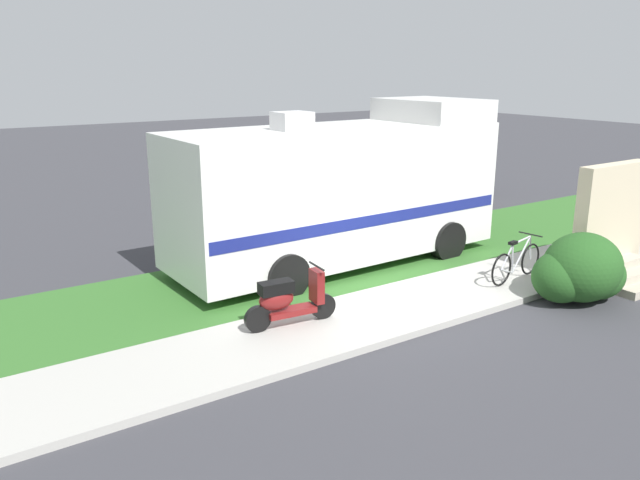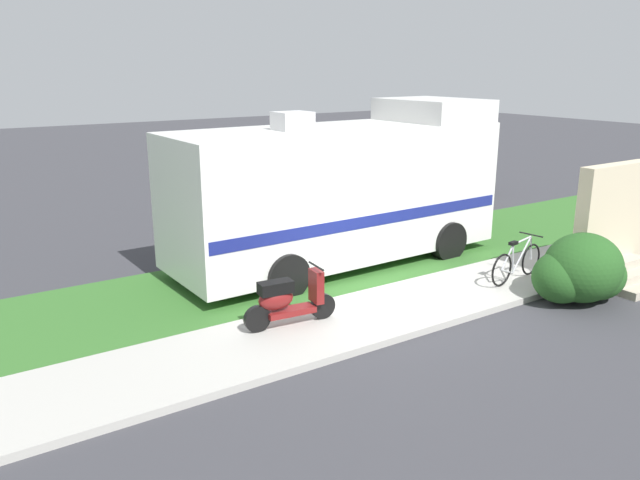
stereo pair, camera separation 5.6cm
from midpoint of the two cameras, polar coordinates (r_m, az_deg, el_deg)
ground_plane at (r=12.16m, az=3.08°, el=-4.88°), size 80.00×80.00×0.00m
sidewalk at (r=11.27m, az=6.76°, el=-6.34°), size 24.00×2.00×0.12m
grass_strip at (r=13.31m, az=-0.80°, el=-2.84°), size 24.00×3.40×0.08m
motorhome_rv at (r=13.51m, az=1.74°, el=4.62°), size 7.39×2.75×3.52m
scooter at (r=10.24m, az=-3.15°, el=-5.46°), size 1.63×0.51×0.97m
bicycle at (r=12.99m, az=17.42°, el=-1.95°), size 1.70×0.52×0.88m
pickup_truck_near at (r=20.60m, az=9.52°, el=6.36°), size 5.48×2.42×1.90m
porch_steps at (r=13.90m, az=25.18°, el=0.43°), size 2.00×1.26×2.40m
bush_by_porch at (r=12.46m, az=22.61°, el=-2.63°), size 1.82×1.37×1.29m
bottle_green at (r=14.07m, az=19.66°, el=-1.95°), size 0.07×0.07×0.25m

